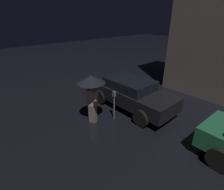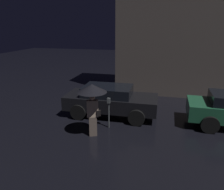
# 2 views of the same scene
# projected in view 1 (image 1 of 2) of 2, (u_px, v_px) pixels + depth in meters

# --- Properties ---
(parked_car_black) EXTENTS (4.33, 1.94, 1.43)m
(parked_car_black) POSITION_uv_depth(u_px,v_px,m) (131.00, 93.00, 8.32)
(parked_car_black) COLOR black
(parked_car_black) RESTS_ON ground
(pedestrian_with_umbrella) EXTENTS (1.12, 1.12, 2.08)m
(pedestrian_with_umbrella) POSITION_uv_depth(u_px,v_px,m) (91.00, 85.00, 6.77)
(pedestrian_with_umbrella) COLOR #66564C
(pedestrian_with_umbrella) RESTS_ON ground
(parking_meter) EXTENTS (0.12, 0.10, 1.31)m
(parking_meter) POSITION_uv_depth(u_px,v_px,m) (114.00, 102.00, 7.33)
(parking_meter) COLOR #4C5154
(parking_meter) RESTS_ON ground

